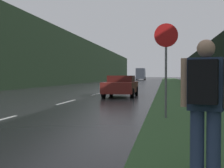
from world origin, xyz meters
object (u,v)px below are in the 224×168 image
object	(u,v)px
stop_sign	(166,59)
delivery_truck	(141,74)
hitchhiker_with_backpack	(205,101)
car_passing_near	(121,86)

from	to	relation	value
stop_sign	delivery_truck	world-z (taller)	delivery_truck
delivery_truck	stop_sign	bearing A→B (deg)	-85.26
hitchhiker_with_backpack	car_passing_near	size ratio (longest dim) A/B	0.40
stop_sign	hitchhiker_with_backpack	size ratio (longest dim) A/B	1.66
stop_sign	hitchhiker_with_backpack	distance (m)	5.93
car_passing_near	delivery_truck	world-z (taller)	delivery_truck
stop_sign	car_passing_near	world-z (taller)	stop_sign
hitchhiker_with_backpack	car_passing_near	world-z (taller)	hitchhiker_with_backpack
hitchhiker_with_backpack	car_passing_near	bearing A→B (deg)	117.21
hitchhiker_with_backpack	car_passing_near	xyz separation A→B (m)	(-3.22, 15.84, -0.33)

